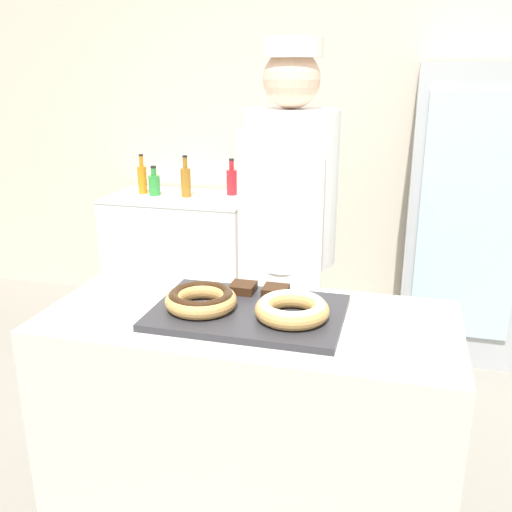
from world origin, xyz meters
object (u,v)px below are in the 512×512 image
object	(u,v)px
serving_tray	(248,312)
bottle_amber	(186,181)
bottle_green	(154,184)
donut_light_glaze	(292,308)
brownie_back_right	(276,291)
bottle_red	(232,181)
brownie_back_left	(243,288)
chest_freezer	(182,257)
baker_person	(288,243)
bottle_orange	(142,178)
beverage_fridge	(465,215)
donut_chocolate_glaze	(201,299)

from	to	relation	value
serving_tray	bottle_amber	world-z (taller)	bottle_amber
bottle_green	donut_light_glaze	bearing A→B (deg)	-54.23
donut_light_glaze	brownie_back_right	distance (m)	0.20
brownie_back_right	bottle_red	world-z (taller)	bottle_red
brownie_back_left	chest_freezer	distance (m)	1.94
baker_person	brownie_back_left	bearing A→B (deg)	-96.57
brownie_back_left	baker_person	size ratio (longest dim) A/B	0.05
bottle_amber	bottle_green	bearing A→B (deg)	-178.57
donut_light_glaze	brownie_back_left	size ratio (longest dim) A/B	2.74
brownie_back_right	bottle_red	size ratio (longest dim) A/B	0.36
chest_freezer	bottle_red	xyz separation A→B (m)	(0.32, 0.14, 0.52)
baker_person	bottle_orange	size ratio (longest dim) A/B	6.73
chest_freezer	bottle_amber	world-z (taller)	bottle_amber
beverage_fridge	brownie_back_left	bearing A→B (deg)	-118.61
donut_light_glaze	bottle_green	world-z (taller)	bottle_green
bottle_red	brownie_back_left	bearing A→B (deg)	-71.61
serving_tray	brownie_back_left	xyz separation A→B (m)	(-0.06, 0.14, 0.03)
donut_chocolate_glaze	bottle_green	xyz separation A→B (m)	(-0.99, 1.81, -0.00)
bottle_orange	beverage_fridge	bearing A→B (deg)	-0.83
brownie_back_left	bottle_red	distance (m)	1.87
brownie_back_left	baker_person	world-z (taller)	baker_person
donut_chocolate_glaze	baker_person	xyz separation A→B (m)	(0.15, 0.69, 0.00)
donut_light_glaze	brownie_back_right	bearing A→B (deg)	118.11
baker_person	bottle_green	size ratio (longest dim) A/B	9.09
serving_tray	bottle_red	bearing A→B (deg)	108.73
serving_tray	bottle_amber	xyz separation A→B (m)	(-0.93, 1.78, 0.08)
donut_chocolate_glaze	brownie_back_left	size ratio (longest dim) A/B	2.74
bottle_red	donut_light_glaze	bearing A→B (deg)	-67.58
serving_tray	chest_freezer	world-z (taller)	serving_tray
donut_chocolate_glaze	donut_light_glaze	size ratio (longest dim) A/B	1.00
serving_tray	beverage_fridge	xyz separation A→B (m)	(0.83, 1.78, -0.04)
brownie_back_right	bottle_green	xyz separation A→B (m)	(-1.21, 1.63, 0.02)
baker_person	bottle_red	bearing A→B (deg)	117.19
beverage_fridge	bottle_red	distance (m)	1.49
bottle_orange	brownie_back_right	bearing A→B (deg)	-51.78
serving_tray	bottle_red	distance (m)	2.03
brownie_back_right	bottle_orange	xyz separation A→B (m)	(-1.31, 1.67, 0.05)
baker_person	chest_freezer	bearing A→B (deg)	130.78
bottle_red	bottle_green	xyz separation A→B (m)	(-0.50, -0.14, -0.02)
donut_light_glaze	bottle_amber	distance (m)	2.12
donut_light_glaze	bottle_red	distance (m)	2.12
brownie_back_right	serving_tray	bearing A→B (deg)	-112.77
bottle_amber	bottle_green	xyz separation A→B (m)	(-0.22, -0.01, -0.03)
brownie_back_right	brownie_back_left	bearing A→B (deg)	180.00
brownie_back_left	bottle_orange	world-z (taller)	bottle_orange
donut_chocolate_glaze	beverage_fridge	distance (m)	2.07
beverage_fridge	bottle_orange	xyz separation A→B (m)	(-2.08, 0.03, 0.11)
serving_tray	beverage_fridge	distance (m)	1.97
brownie_back_left	bottle_green	world-z (taller)	bottle_green
serving_tray	beverage_fridge	bearing A→B (deg)	64.94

